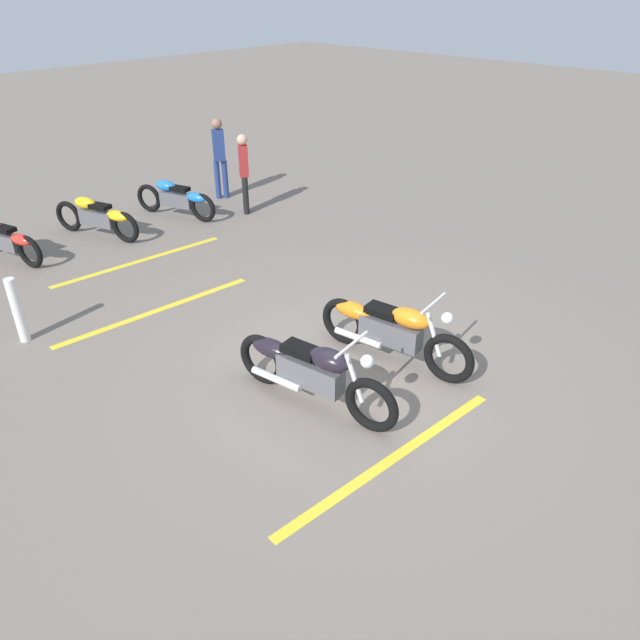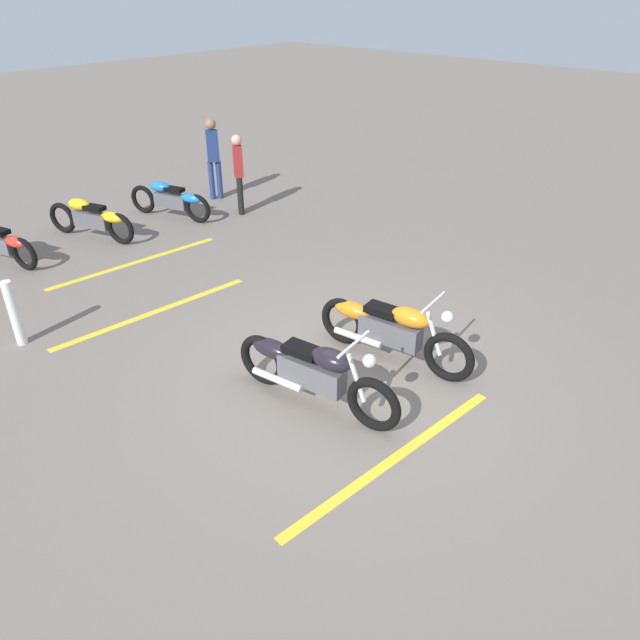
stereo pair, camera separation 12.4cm
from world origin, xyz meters
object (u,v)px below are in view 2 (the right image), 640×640
object	(u,v)px
motorcycle_row_far_left	(172,199)
motorcycle_dark_foreground	(311,371)
bollard_post	(14,313)
bystander_near_row	(239,170)
motorcycle_bright_foreground	(390,329)
motorcycle_row_left	(92,218)
bystander_secondary	(213,155)

from	to	relation	value
motorcycle_row_far_left	motorcycle_dark_foreground	bearing A→B (deg)	140.11
motorcycle_row_far_left	bollard_post	world-z (taller)	bollard_post
motorcycle_dark_foreground	bystander_near_row	distance (m)	6.73
motorcycle_row_far_left	bystander_near_row	xyz separation A→B (m)	(-0.83, -1.14, 0.51)
motorcycle_bright_foreground	motorcycle_row_left	world-z (taller)	motorcycle_bright_foreground
bystander_secondary	motorcycle_row_left	bearing A→B (deg)	-54.66
motorcycle_row_far_left	motorcycle_row_left	world-z (taller)	motorcycle_row_left
bystander_secondary	bollard_post	world-z (taller)	bystander_secondary
bollard_post	motorcycle_dark_foreground	bearing A→B (deg)	-156.40
bystander_near_row	motorcycle_row_far_left	bearing A→B (deg)	-179.61
motorcycle_bright_foreground	motorcycle_dark_foreground	world-z (taller)	same
motorcycle_row_far_left	motorcycle_bright_foreground	bearing A→B (deg)	151.58
motorcycle_row_far_left	bollard_post	distance (m)	5.02
motorcycle_bright_foreground	motorcycle_dark_foreground	distance (m)	1.38
motorcycle_row_far_left	bystander_secondary	distance (m)	1.56
bystander_secondary	bollard_post	bearing A→B (deg)	-31.03
bystander_near_row	bollard_post	xyz separation A→B (m)	(-1.66, 5.50, -0.44)
bollard_post	motorcycle_bright_foreground	bearing A→B (deg)	-142.45
motorcycle_row_far_left	bystander_secondary	size ratio (longest dim) A/B	1.09
motorcycle_row_left	motorcycle_row_far_left	bearing A→B (deg)	-114.47
motorcycle_dark_foreground	motorcycle_row_far_left	world-z (taller)	motorcycle_dark_foreground
motorcycle_dark_foreground	motorcycle_row_far_left	xyz separation A→B (m)	(6.36, -2.66, -0.06)
motorcycle_row_left	bystander_near_row	xyz separation A→B (m)	(-1.01, -2.82, 0.50)
motorcycle_bright_foreground	motorcycle_row_far_left	xyz separation A→B (m)	(6.47, -1.29, -0.06)
motorcycle_row_left	bystander_secondary	xyz separation A→B (m)	(0.12, -3.09, 0.57)
motorcycle_row_far_left	bollard_post	size ratio (longest dim) A/B	2.02
bollard_post	bystander_secondary	bearing A→B (deg)	-64.18
bystander_near_row	bollard_post	world-z (taller)	bystander_near_row
motorcycle_dark_foreground	motorcycle_row_left	bearing A→B (deg)	163.59
motorcycle_dark_foreground	bystander_near_row	bearing A→B (deg)	137.60
motorcycle_bright_foreground	motorcycle_row_left	xyz separation A→B (m)	(6.66, 0.39, -0.05)
motorcycle_row_left	bystander_secondary	size ratio (longest dim) A/B	1.11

